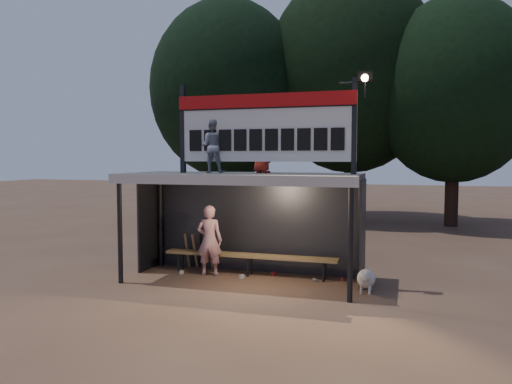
{
  "coord_description": "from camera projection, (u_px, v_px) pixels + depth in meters",
  "views": [
    {
      "loc": [
        3.38,
        -10.01,
        2.66
      ],
      "look_at": [
        0.2,
        0.4,
        1.9
      ],
      "focal_mm": 35.0,
      "sensor_mm": 36.0,
      "label": 1
    }
  ],
  "objects": [
    {
      "name": "ground",
      "position": [
        242.0,
        281.0,
        10.72
      ],
      "size": [
        80.0,
        80.0,
        0.0
      ],
      "primitive_type": "plane",
      "color": "brown",
      "rests_on": "ground"
    },
    {
      "name": "player",
      "position": [
        209.0,
        240.0,
        11.21
      ],
      "size": [
        0.62,
        0.44,
        1.59
      ],
      "primitive_type": "imported",
      "rotation": [
        0.0,
        0.0,
        3.25
      ],
      "color": "silver",
      "rests_on": "ground"
    },
    {
      "name": "child_a",
      "position": [
        213.0,
        146.0,
        10.73
      ],
      "size": [
        0.59,
        0.48,
        1.15
      ],
      "primitive_type": "imported",
      "rotation": [
        0.0,
        0.0,
        3.22
      ],
      "color": "gray",
      "rests_on": "dugout_shelter"
    },
    {
      "name": "child_b",
      "position": [
        262.0,
        149.0,
        10.82
      ],
      "size": [
        0.61,
        0.59,
        1.05
      ],
      "primitive_type": "imported",
      "rotation": [
        0.0,
        0.0,
        2.43
      ],
      "color": "#B0271B",
      "rests_on": "dugout_shelter"
    },
    {
      "name": "dugout_shelter",
      "position": [
        245.0,
        195.0,
        10.83
      ],
      "size": [
        5.1,
        2.08,
        2.32
      ],
      "color": "#414144",
      "rests_on": "ground"
    },
    {
      "name": "scoreboard_assembly",
      "position": [
        267.0,
        125.0,
        10.32
      ],
      "size": [
        4.1,
        0.27,
        1.99
      ],
      "color": "black",
      "rests_on": "dugout_shelter"
    },
    {
      "name": "bench",
      "position": [
        249.0,
        256.0,
        11.22
      ],
      "size": [
        4.0,
        0.35,
        0.48
      ],
      "color": "olive",
      "rests_on": "ground"
    },
    {
      "name": "tree_left",
      "position": [
        227.0,
        90.0,
        21.04
      ],
      "size": [
        6.46,
        6.46,
        9.27
      ],
      "color": "black",
      "rests_on": "ground"
    },
    {
      "name": "tree_mid",
      "position": [
        351.0,
        74.0,
        20.97
      ],
      "size": [
        7.22,
        7.22,
        10.36
      ],
      "color": "#322116",
      "rests_on": "ground"
    },
    {
      "name": "tree_right",
      "position": [
        454.0,
        91.0,
        18.92
      ],
      "size": [
        6.08,
        6.08,
        8.72
      ],
      "color": "#301D15",
      "rests_on": "ground"
    },
    {
      "name": "dog",
      "position": [
        366.0,
        278.0,
        9.82
      ],
      "size": [
        0.36,
        0.81,
        0.49
      ],
      "color": "white",
      "rests_on": "ground"
    },
    {
      "name": "bats",
      "position": [
        199.0,
        251.0,
        11.87
      ],
      "size": [
        0.68,
        0.35,
        0.84
      ],
      "color": "#9C7B49",
      "rests_on": "ground"
    },
    {
      "name": "litter",
      "position": [
        268.0,
        276.0,
        11.0
      ],
      "size": [
        3.67,
        0.56,
        0.08
      ],
      "color": "red",
      "rests_on": "ground"
    }
  ]
}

